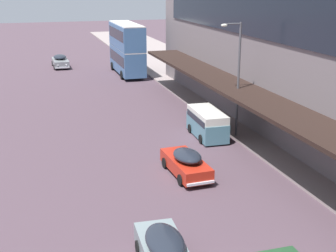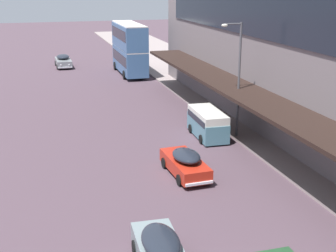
% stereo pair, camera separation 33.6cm
% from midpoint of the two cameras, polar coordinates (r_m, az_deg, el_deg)
% --- Properties ---
extents(transit_bus_kerbside_front, '(2.75, 9.46, 5.96)m').
position_cam_midpoint_polar(transit_bus_kerbside_front, '(55.98, -5.23, 9.55)').
color(transit_bus_kerbside_front, '#406797').
rests_on(transit_bus_kerbside_front, ground).
extents(sedan_oncoming_front, '(1.94, 4.55, 1.54)m').
position_cam_midpoint_polar(sedan_oncoming_front, '(26.82, 1.85, -4.48)').
color(sedan_oncoming_front, '#B42515').
rests_on(sedan_oncoming_front, ground).
extents(sedan_trailing_near, '(2.02, 4.99, 1.60)m').
position_cam_midpoint_polar(sedan_trailing_near, '(62.34, -13.15, 7.71)').
color(sedan_trailing_near, gray).
rests_on(sedan_trailing_near, ground).
extents(vw_van, '(2.02, 4.61, 1.96)m').
position_cam_midpoint_polar(vw_van, '(33.36, 4.45, 0.51)').
color(vw_van, teal).
rests_on(vw_van, ground).
extents(street_lamp, '(1.50, 0.28, 7.93)m').
position_cam_midpoint_polar(street_lamp, '(32.49, 8.07, 6.48)').
color(street_lamp, '#4C4C51').
rests_on(street_lamp, sidewalk_kerb).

